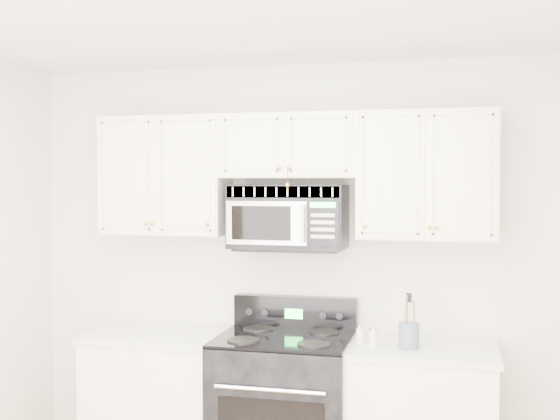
% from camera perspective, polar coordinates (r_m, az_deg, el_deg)
% --- Properties ---
extents(room, '(3.51, 3.51, 2.61)m').
position_cam_1_polar(room, '(2.84, -6.25, -9.01)').
color(room, brown).
rests_on(room, ground).
extents(base_cabinet_left, '(0.86, 0.65, 0.92)m').
position_cam_1_polar(base_cabinet_left, '(4.65, -9.58, -15.66)').
color(base_cabinet_left, white).
rests_on(base_cabinet_left, ground).
extents(range, '(0.79, 0.72, 1.13)m').
position_cam_1_polar(range, '(4.37, 0.39, -16.00)').
color(range, black).
rests_on(range, ground).
extents(upper_cabinets, '(2.44, 0.37, 0.75)m').
position_cam_1_polar(upper_cabinets, '(4.31, 0.89, 3.32)').
color(upper_cabinets, white).
rests_on(upper_cabinets, ground).
extents(microwave, '(0.70, 0.40, 0.39)m').
position_cam_1_polar(microwave, '(4.31, 0.68, -0.52)').
color(microwave, black).
rests_on(microwave, ground).
extents(utensil_crock, '(0.12, 0.12, 0.31)m').
position_cam_1_polar(utensil_crock, '(4.07, 10.44, -9.93)').
color(utensil_crock, '#515B73').
rests_on(utensil_crock, base_cabinet_right).
extents(shaker_salt, '(0.04, 0.04, 0.11)m').
position_cam_1_polar(shaker_salt, '(4.16, 6.50, -9.97)').
color(shaker_salt, silver).
rests_on(shaker_salt, base_cabinet_right).
extents(shaker_pepper, '(0.05, 0.05, 0.11)m').
position_cam_1_polar(shaker_pepper, '(4.08, 7.57, -10.19)').
color(shaker_pepper, silver).
rests_on(shaker_pepper, base_cabinet_right).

